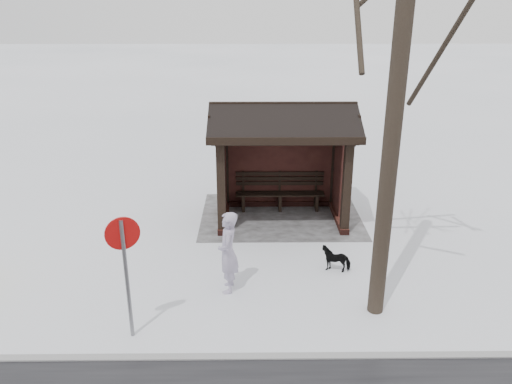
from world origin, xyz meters
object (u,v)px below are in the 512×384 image
pedestrian (228,252)px  bus_shelter (282,137)px  road_sign (124,252)px  dog (336,258)px

pedestrian → bus_shelter: bearing=161.9°
road_sign → pedestrian: bearing=-160.9°
bus_shelter → dog: size_ratio=5.81×
bus_shelter → pedestrian: (1.24, 3.61, -1.34)m
bus_shelter → road_sign: bearing=60.7°
pedestrian → road_sign: (1.59, 1.43, 0.77)m
pedestrian → dog: 2.45m
bus_shelter → pedestrian: bearing=71.1°
bus_shelter → dog: (-1.01, 2.82, -1.90)m
bus_shelter → dog: bearing=109.7°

